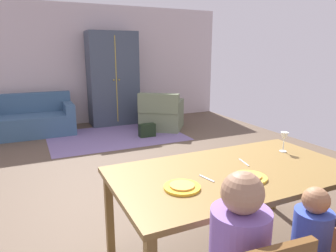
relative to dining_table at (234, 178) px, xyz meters
name	(u,v)px	position (x,y,z in m)	size (l,w,h in m)	color
ground_plane	(141,171)	(-0.02, 2.09, -0.71)	(6.62, 6.74, 0.02)	brown
back_wall	(89,65)	(-0.02, 5.51, 0.65)	(6.62, 0.10, 2.70)	#C2B2B4
dining_table	(234,178)	(0.00, 0.00, 0.00)	(1.91, 1.03, 0.76)	olive
plate_near_man	(182,187)	(-0.52, -0.12, 0.07)	(0.25, 0.25, 0.02)	yellow
pizza_near_man	(182,185)	(-0.52, -0.12, 0.09)	(0.17, 0.17, 0.01)	gold
plate_near_child	(250,177)	(0.00, -0.18, 0.07)	(0.25, 0.25, 0.02)	gold
pizza_near_child	(250,175)	(0.00, -0.18, 0.09)	(0.17, 0.17, 0.01)	#E3913F
wine_glass	(284,138)	(0.69, 0.18, 0.20)	(0.07, 0.07, 0.19)	silver
fork	(207,178)	(-0.29, -0.05, 0.07)	(0.02, 0.15, 0.01)	silver
knife	(244,162)	(0.17, 0.10, 0.07)	(0.01, 0.17, 0.01)	silver
area_rug	(116,136)	(0.15, 4.01, -0.69)	(2.60, 1.80, 0.01)	slate
couch	(28,120)	(-1.43, 4.87, -0.39)	(1.74, 0.86, 0.82)	#3B5B7B
armchair	(161,115)	(1.22, 4.17, -0.38)	(1.19, 1.19, 0.82)	#6A7657
armoire	(113,79)	(0.43, 5.12, 0.35)	(1.10, 0.59, 2.10)	#3A4454
handbag	(147,130)	(0.70, 3.71, -0.57)	(0.32, 0.16, 0.26)	black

